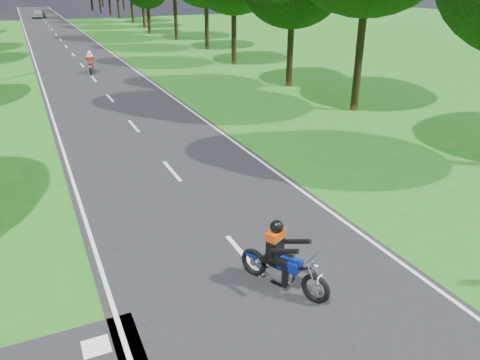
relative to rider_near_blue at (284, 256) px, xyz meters
name	(u,v)px	position (x,y,z in m)	size (l,w,h in m)	color
ground	(283,303)	(-0.24, -0.45, -0.82)	(160.00, 160.00, 0.00)	#1C5B14
main_road	(61,40)	(-0.24, 49.55, -0.81)	(7.00, 140.00, 0.02)	black
road_markings	(61,42)	(-0.38, 47.67, -0.80)	(7.40, 140.00, 0.01)	silver
rider_near_blue	(284,256)	(0.00, 0.00, 0.00)	(0.64, 1.92, 1.60)	navy
rider_far_red	(90,62)	(-0.03, 28.00, -0.04)	(0.61, 1.82, 1.52)	#B50D15
distant_car	(39,14)	(-0.68, 82.92, -0.09)	(1.67, 4.16, 1.42)	#AAADB1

